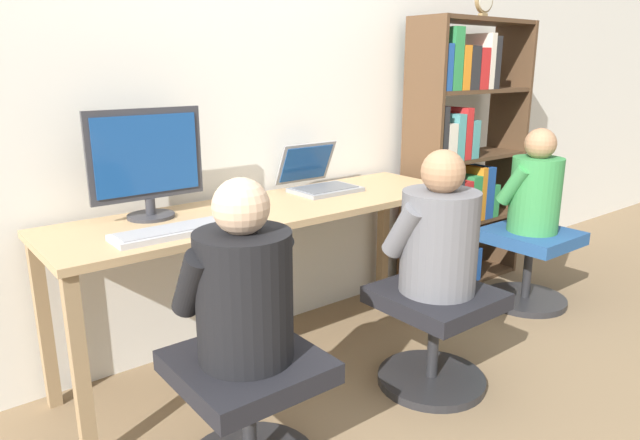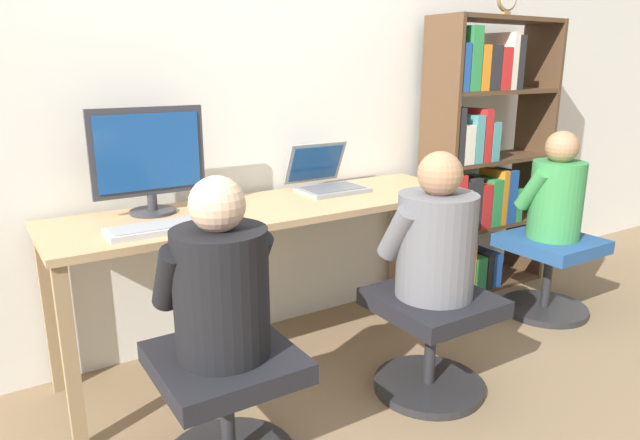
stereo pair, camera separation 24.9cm
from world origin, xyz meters
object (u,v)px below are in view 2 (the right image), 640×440
office_chair_right (431,333)px  person_at_monitor (220,281)px  bookshelf (478,166)px  person_near_shelf (556,193)px  laptop (327,181)px  person_at_laptop (436,237)px  desktop_monitor (149,160)px  office_chair_left (227,399)px  office_chair_side (549,267)px  keyboard (166,227)px

office_chair_right → person_at_monitor: 1.01m
bookshelf → person_near_shelf: 0.48m
office_chair_right → laptop: bearing=92.8°
office_chair_right → person_at_laptop: (0.00, 0.00, 0.42)m
desktop_monitor → person_at_monitor: (-0.01, -0.74, -0.28)m
desktop_monitor → office_chair_left: (-0.01, -0.75, -0.71)m
office_chair_side → office_chair_right: bearing=-167.5°
desktop_monitor → person_at_laptop: 1.21m
laptop → person_near_shelf: size_ratio=0.55×
keyboard → person_near_shelf: bearing=-6.3°
office_chair_right → person_near_shelf: size_ratio=0.81×
office_chair_side → person_near_shelf: size_ratio=0.81×
keyboard → person_at_laptop: (0.94, -0.47, -0.07)m
office_chair_left → person_at_monitor: person_at_monitor is taller
person_at_laptop → office_chair_side: 1.21m
person_at_monitor → office_chair_side: bearing=6.6°
office_chair_left → person_at_laptop: size_ratio=0.79×
office_chair_right → person_near_shelf: bearing=12.7°
bookshelf → person_near_shelf: bookshelf is taller
office_chair_right → person_at_laptop: 0.42m
laptop → person_at_monitor: person_at_monitor is taller
office_chair_right → person_at_laptop: person_at_laptop is taller
desktop_monitor → office_chair_right: bearing=-39.9°
desktop_monitor → laptop: 0.89m
person_at_laptop → person_near_shelf: size_ratio=1.02×
desktop_monitor → office_chair_left: size_ratio=1.00×
desktop_monitor → person_at_monitor: desktop_monitor is taller
desktop_monitor → office_chair_side: size_ratio=1.00×
laptop → bookshelf: size_ratio=0.20×
person_near_shelf → keyboard: bearing=173.7°
office_chair_right → office_chair_side: size_ratio=1.00×
keyboard → desktop_monitor: bearing=82.6°
office_chair_left → person_near_shelf: bearing=6.8°
laptop → person_at_laptop: bearing=-87.2°
office_chair_right → office_chair_side: 1.13m
desktop_monitor → bookshelf: (1.90, -0.05, -0.20)m
laptop → keyboard: size_ratio=0.74×
office_chair_side → bookshelf: bearing=103.2°
person_at_monitor → office_chair_side: person_at_monitor is taller
laptop → person_near_shelf: bearing=-23.6°
person_at_monitor → laptop: bearing=39.8°
laptop → person_near_shelf: (1.14, -0.50, -0.11)m
office_chair_left → person_at_monitor: 0.42m
office_chair_right → bookshelf: bookshelf is taller
bookshelf → office_chair_side: (0.11, -0.46, -0.51)m
desktop_monitor → office_chair_side: 2.19m
bookshelf → office_chair_left: bearing=-159.9°
keyboard → office_chair_left: (0.02, -0.47, -0.49)m
office_chair_left → office_chair_right: bearing=-0.4°
office_chair_right → desktop_monitor: bearing=140.1°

